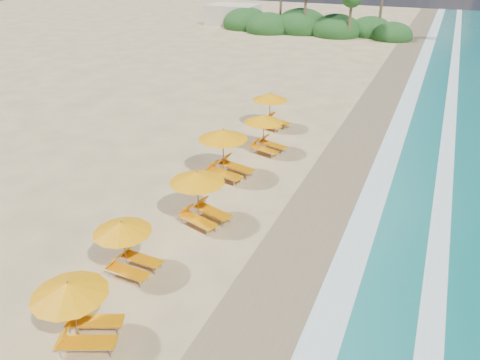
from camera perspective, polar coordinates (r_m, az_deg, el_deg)
name	(u,v)px	position (r m, az deg, el deg)	size (l,w,h in m)	color
ground	(240,203)	(21.23, 0.00, -2.89)	(160.00, 160.00, 0.00)	#D1B67B
wet_sand	(326,222)	(20.20, 10.51, -5.08)	(4.00, 160.00, 0.01)	#8C7653
surf_foam	(391,236)	(19.92, 18.09, -6.50)	(4.00, 160.00, 0.01)	white
station_0	(79,308)	(14.57, -19.20, -14.62)	(2.92, 2.90, 2.24)	olive
station_1	(128,244)	(16.91, -13.63, -7.66)	(2.30, 2.14, 2.10)	olive
station_2	(201,194)	(19.30, -4.84, -1.77)	(2.97, 2.90, 2.36)	olive
station_3	(226,150)	(23.13, -1.69, 3.68)	(3.13, 3.02, 2.55)	olive
station_4	(266,131)	(26.12, 3.20, 6.02)	(2.78, 2.70, 2.22)	olive
station_5	(272,108)	(29.86, 3.93, 8.79)	(2.97, 2.93, 2.29)	olive
treeline	(308,25)	(65.45, 8.34, 18.31)	(25.80, 8.80, 9.74)	#163D14
beach_building	(233,15)	(71.80, -0.90, 19.65)	(7.00, 5.00, 2.80)	beige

